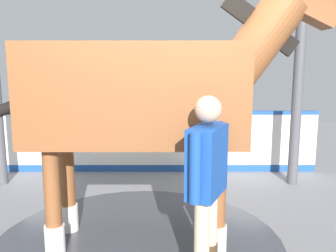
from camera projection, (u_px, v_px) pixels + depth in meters
The scene contains 6 objects.
ground_plane at pixel (159, 252), 3.69m from camera, with size 16.00×16.00×0.02m, color gray.
wet_patch at pixel (138, 241), 3.89m from camera, with size 3.10×3.10×0.00m, color #42444C.
barrier_wall at pixel (149, 144), 6.34m from camera, with size 0.17×5.84×1.08m.
roof_post_near at pixel (297, 100), 5.54m from camera, with size 0.16×0.16×2.67m, color #4C4C51.
horse at pixel (149, 95), 3.62m from camera, with size 1.00×3.54×2.77m.
handler at pixel (207, 180), 2.99m from camera, with size 0.61×0.40×1.64m.
Camera 1 is at (-3.42, -0.03, 1.89)m, focal length 38.66 mm.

